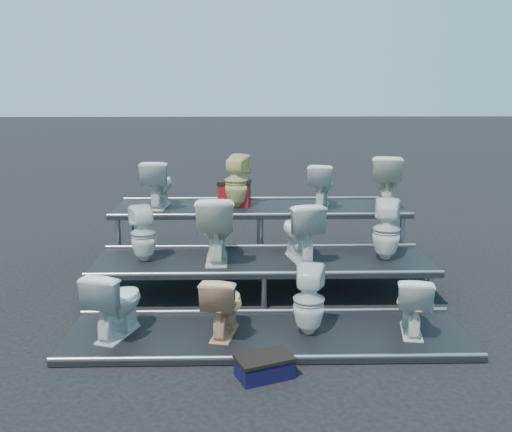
{
  "coord_description": "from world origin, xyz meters",
  "views": [
    {
      "loc": [
        -0.23,
        -6.85,
        2.62
      ],
      "look_at": [
        -0.08,
        0.1,
        1.0
      ],
      "focal_mm": 40.0,
      "sensor_mm": 36.0,
      "label": 1
    }
  ],
  "objects_px": {
    "toilet_6": "(300,231)",
    "toilet_8": "(158,184)",
    "toilet_4": "(143,234)",
    "toilet_1": "(223,304)",
    "toilet_3": "(412,303)",
    "toilet_2": "(309,300)",
    "toilet_11": "(386,181)",
    "toilet_0": "(116,302)",
    "toilet_5": "(216,228)",
    "toilet_7": "(386,230)",
    "toilet_9": "(236,181)",
    "step_stool": "(264,368)",
    "red_crate": "(234,194)",
    "toilet_10": "(321,185)"
  },
  "relations": [
    {
      "from": "toilet_0",
      "to": "step_stool",
      "type": "bearing_deg",
      "value": 171.63
    },
    {
      "from": "toilet_6",
      "to": "toilet_8",
      "type": "relative_size",
      "value": 1.08
    },
    {
      "from": "toilet_10",
      "to": "toilet_11",
      "type": "height_order",
      "value": "toilet_11"
    },
    {
      "from": "toilet_9",
      "to": "toilet_5",
      "type": "bearing_deg",
      "value": 100.86
    },
    {
      "from": "toilet_2",
      "to": "toilet_6",
      "type": "xyz_separation_m",
      "value": [
        0.03,
        1.3,
        0.41
      ]
    },
    {
      "from": "toilet_4",
      "to": "red_crate",
      "type": "relative_size",
      "value": 1.54
    },
    {
      "from": "toilet_0",
      "to": "step_stool",
      "type": "height_order",
      "value": "toilet_0"
    },
    {
      "from": "toilet_3",
      "to": "toilet_8",
      "type": "xyz_separation_m",
      "value": [
        -3.0,
        2.6,
        0.83
      ]
    },
    {
      "from": "toilet_3",
      "to": "toilet_6",
      "type": "relative_size",
      "value": 0.85
    },
    {
      "from": "toilet_2",
      "to": "step_stool",
      "type": "height_order",
      "value": "toilet_2"
    },
    {
      "from": "toilet_0",
      "to": "red_crate",
      "type": "bearing_deg",
      "value": -93.68
    },
    {
      "from": "red_crate",
      "to": "toilet_3",
      "type": "bearing_deg",
      "value": -48.77
    },
    {
      "from": "toilet_0",
      "to": "toilet_11",
      "type": "bearing_deg",
      "value": -122.82
    },
    {
      "from": "toilet_4",
      "to": "toilet_0",
      "type": "bearing_deg",
      "value": 63.31
    },
    {
      "from": "toilet_6",
      "to": "toilet_7",
      "type": "distance_m",
      "value": 1.08
    },
    {
      "from": "toilet_0",
      "to": "toilet_9",
      "type": "height_order",
      "value": "toilet_9"
    },
    {
      "from": "toilet_0",
      "to": "toilet_4",
      "type": "height_order",
      "value": "toilet_4"
    },
    {
      "from": "toilet_0",
      "to": "toilet_3",
      "type": "xyz_separation_m",
      "value": [
        3.08,
        0.0,
        -0.04
      ]
    },
    {
      "from": "toilet_1",
      "to": "toilet_8",
      "type": "relative_size",
      "value": 0.94
    },
    {
      "from": "toilet_2",
      "to": "toilet_11",
      "type": "relative_size",
      "value": 0.96
    },
    {
      "from": "toilet_6",
      "to": "toilet_11",
      "type": "distance_m",
      "value": 1.93
    },
    {
      "from": "toilet_0",
      "to": "toilet_8",
      "type": "xyz_separation_m",
      "value": [
        0.09,
        2.6,
        0.79
      ]
    },
    {
      "from": "toilet_10",
      "to": "step_stool",
      "type": "xyz_separation_m",
      "value": [
        -0.94,
        -3.41,
        -1.09
      ]
    },
    {
      "from": "red_crate",
      "to": "toilet_7",
      "type": "bearing_deg",
      "value": -30.28
    },
    {
      "from": "toilet_7",
      "to": "step_stool",
      "type": "bearing_deg",
      "value": 66.95
    },
    {
      "from": "toilet_1",
      "to": "toilet_3",
      "type": "distance_m",
      "value": 1.98
    },
    {
      "from": "toilet_0",
      "to": "toilet_9",
      "type": "relative_size",
      "value": 0.94
    },
    {
      "from": "toilet_3",
      "to": "toilet_10",
      "type": "bearing_deg",
      "value": -65.62
    },
    {
      "from": "toilet_4",
      "to": "toilet_9",
      "type": "height_order",
      "value": "toilet_9"
    },
    {
      "from": "toilet_7",
      "to": "toilet_9",
      "type": "xyz_separation_m",
      "value": [
        -1.89,
        1.3,
        0.4
      ]
    },
    {
      "from": "toilet_0",
      "to": "red_crate",
      "type": "distance_m",
      "value": 3.04
    },
    {
      "from": "toilet_1",
      "to": "toilet_6",
      "type": "height_order",
      "value": "toilet_6"
    },
    {
      "from": "toilet_9",
      "to": "step_stool",
      "type": "xyz_separation_m",
      "value": [
        0.29,
        -3.41,
        -1.15
      ]
    },
    {
      "from": "toilet_3",
      "to": "toilet_4",
      "type": "height_order",
      "value": "toilet_4"
    },
    {
      "from": "toilet_4",
      "to": "toilet_7",
      "type": "distance_m",
      "value": 3.03
    },
    {
      "from": "toilet_8",
      "to": "toilet_9",
      "type": "height_order",
      "value": "toilet_9"
    },
    {
      "from": "toilet_1",
      "to": "toilet_2",
      "type": "relative_size",
      "value": 0.89
    },
    {
      "from": "toilet_3",
      "to": "toilet_10",
      "type": "xyz_separation_m",
      "value": [
        -0.63,
        2.6,
        0.8
      ]
    },
    {
      "from": "toilet_2",
      "to": "toilet_9",
      "type": "relative_size",
      "value": 0.96
    },
    {
      "from": "toilet_4",
      "to": "toilet_8",
      "type": "distance_m",
      "value": 1.36
    },
    {
      "from": "toilet_10",
      "to": "toilet_3",
      "type": "bearing_deg",
      "value": 116.58
    },
    {
      "from": "toilet_0",
      "to": "toilet_5",
      "type": "height_order",
      "value": "toilet_5"
    },
    {
      "from": "toilet_10",
      "to": "toilet_11",
      "type": "xyz_separation_m",
      "value": [
        0.95,
        0.0,
        0.06
      ]
    },
    {
      "from": "toilet_10",
      "to": "toilet_0",
      "type": "bearing_deg",
      "value": 59.58
    },
    {
      "from": "toilet_5",
      "to": "toilet_4",
      "type": "bearing_deg",
      "value": -1.04
    },
    {
      "from": "toilet_3",
      "to": "toilet_11",
      "type": "distance_m",
      "value": 2.76
    },
    {
      "from": "toilet_0",
      "to": "step_stool",
      "type": "xyz_separation_m",
      "value": [
        1.51,
        -0.81,
        -0.33
      ]
    },
    {
      "from": "toilet_10",
      "to": "toilet_8",
      "type": "bearing_deg",
      "value": 12.91
    },
    {
      "from": "toilet_6",
      "to": "step_stool",
      "type": "relative_size",
      "value": 1.53
    },
    {
      "from": "toilet_10",
      "to": "toilet_11",
      "type": "bearing_deg",
      "value": -167.09
    }
  ]
}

